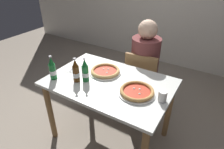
% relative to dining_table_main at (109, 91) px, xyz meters
% --- Properties ---
extents(ground_plane, '(8.00, 8.00, 0.00)m').
position_rel_dining_table_main_xyz_m(ground_plane, '(0.00, 0.00, -0.64)').
color(ground_plane, gray).
extents(dining_table_main, '(1.20, 0.80, 0.75)m').
position_rel_dining_table_main_xyz_m(dining_table_main, '(0.00, 0.00, 0.00)').
color(dining_table_main, silver).
rests_on(dining_table_main, ground_plane).
extents(chair_behind_table, '(0.43, 0.43, 0.85)m').
position_rel_dining_table_main_xyz_m(chair_behind_table, '(0.10, 0.61, -0.15)').
color(chair_behind_table, olive).
rests_on(chair_behind_table, ground_plane).
extents(diner_seated, '(0.34, 0.34, 1.21)m').
position_rel_dining_table_main_xyz_m(diner_seated, '(0.09, 0.66, -0.05)').
color(diner_seated, '#2D3342').
rests_on(diner_seated, ground_plane).
extents(pizza_margherita_near, '(0.33, 0.33, 0.04)m').
position_rel_dining_table_main_xyz_m(pizza_margherita_near, '(-0.12, 0.11, 0.13)').
color(pizza_margherita_near, white).
rests_on(pizza_margherita_near, dining_table_main).
extents(pizza_marinara_far, '(0.33, 0.33, 0.04)m').
position_rel_dining_table_main_xyz_m(pizza_marinara_far, '(0.31, -0.04, 0.13)').
color(pizza_marinara_far, white).
rests_on(pizza_marinara_far, dining_table_main).
extents(beer_bottle_left, '(0.07, 0.07, 0.25)m').
position_rel_dining_table_main_xyz_m(beer_bottle_left, '(-0.49, -0.25, 0.22)').
color(beer_bottle_left, '#196B2D').
rests_on(beer_bottle_left, dining_table_main).
extents(beer_bottle_center, '(0.07, 0.07, 0.25)m').
position_rel_dining_table_main_xyz_m(beer_bottle_center, '(-0.27, -0.16, 0.22)').
color(beer_bottle_center, '#512D0F').
rests_on(beer_bottle_center, dining_table_main).
extents(beer_bottle_right, '(0.07, 0.07, 0.25)m').
position_rel_dining_table_main_xyz_m(beer_bottle_right, '(-0.20, -0.11, 0.22)').
color(beer_bottle_right, '#196B2D').
rests_on(beer_bottle_right, dining_table_main).
extents(napkin_with_cutlery, '(0.23, 0.23, 0.01)m').
position_rel_dining_table_main_xyz_m(napkin_with_cutlery, '(-0.45, 0.02, 0.12)').
color(napkin_with_cutlery, white).
rests_on(napkin_with_cutlery, dining_table_main).
extents(paper_cup, '(0.07, 0.07, 0.09)m').
position_rel_dining_table_main_xyz_m(paper_cup, '(0.53, -0.03, 0.16)').
color(paper_cup, white).
rests_on(paper_cup, dining_table_main).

